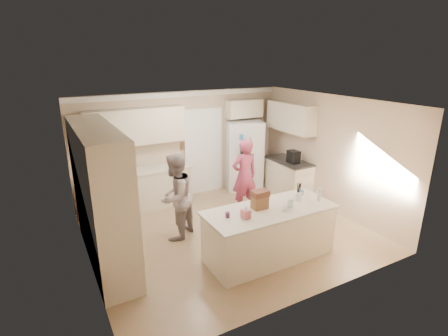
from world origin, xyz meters
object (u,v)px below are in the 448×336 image
tissue_box (246,214)px  teen_boy (175,197)px  utensil_crock (298,196)px  refrigerator (244,155)px  coffee_maker (293,157)px  island_base (269,234)px  teen_girl (244,176)px  dollhouse_body (260,202)px

tissue_box → teen_boy: bearing=111.5°
utensil_crock → refrigerator: bearing=76.3°
coffee_maker → teen_boy: bearing=-171.8°
utensil_crock → tissue_box: size_ratio=1.07×
refrigerator → utensil_crock: (-0.74, -3.03, 0.10)m
coffee_maker → tissue_box: coffee_maker is taller
coffee_maker → island_base: 2.87m
tissue_box → teen_boy: 1.66m
island_base → teen_boy: size_ratio=1.30×
teen_boy → teen_girl: bearing=154.3°
teen_girl → teen_boy: bearing=15.1°
coffee_maker → tissue_box: size_ratio=2.14×
island_base → dollhouse_body: bearing=146.3°
island_base → dollhouse_body: (-0.15, 0.10, 0.60)m
refrigerator → teen_boy: 3.03m
refrigerator → utensil_crock: size_ratio=12.00×
utensil_crock → dollhouse_body: dollhouse_body is taller
teen_boy → teen_girl: size_ratio=1.00×
island_base → tissue_box: 0.79m
coffee_maker → teen_girl: 1.45m
utensil_crock → dollhouse_body: 0.80m
tissue_box → dollhouse_body: bearing=26.6°
refrigerator → utensil_crock: bearing=-84.0°
tissue_box → dollhouse_body: size_ratio=0.54×
teen_boy → utensil_crock: bearing=104.4°
refrigerator → utensil_crock: refrigerator is taller
teen_girl → refrigerator: bearing=-118.8°
refrigerator → dollhouse_body: 3.35m
coffee_maker → tissue_box: 3.28m
refrigerator → teen_girl: size_ratio=1.07×
coffee_maker → teen_boy: teen_boy is taller
refrigerator → tissue_box: (-1.94, -3.18, 0.10)m
utensil_crock → teen_girl: 1.78m
island_base → teen_girl: size_ratio=1.31×
tissue_box → coffee_maker: bearing=37.6°
dollhouse_body → teen_girl: (0.77, 1.73, -0.19)m
dollhouse_body → island_base: bearing=-33.7°
dollhouse_body → tissue_box: bearing=-153.4°
refrigerator → dollhouse_body: bearing=-97.6°
dollhouse_body → teen_boy: bearing=126.9°
dollhouse_body → teen_boy: (-1.01, 1.34, -0.19)m
tissue_box → utensil_crock: bearing=7.1°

